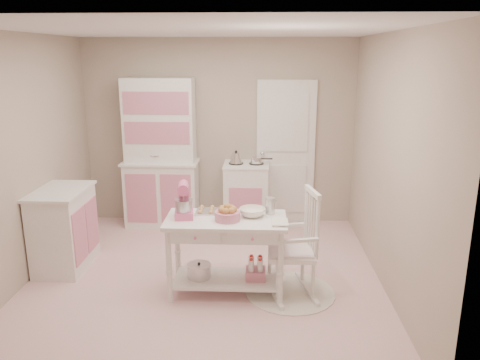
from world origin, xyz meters
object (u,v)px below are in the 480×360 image
at_px(rocking_chair, 292,243).
at_px(stand_mixer, 184,201).
at_px(hutch, 160,153).
at_px(bread_basket, 228,216).
at_px(base_cabinet, 64,229).
at_px(work_table, 226,256).
at_px(stove, 246,195).

height_order(rocking_chair, stand_mixer, stand_mixer).
height_order(hutch, bread_basket, hutch).
bearing_deg(hutch, bread_basket, -61.72).
bearing_deg(stand_mixer, hutch, 100.46).
height_order(base_cabinet, bread_basket, base_cabinet).
bearing_deg(work_table, bread_basket, -68.20).
bearing_deg(rocking_chair, base_cabinet, 155.81).
distance_m(work_table, stand_mixer, 0.71).
height_order(rocking_chair, work_table, rocking_chair).
xyz_separation_m(hutch, base_cabinet, (-0.83, -1.43, -0.58)).
bearing_deg(stand_mixer, base_cabinet, 153.42).
distance_m(rocking_chair, work_table, 0.67).
height_order(hutch, rocking_chair, hutch).
xyz_separation_m(hutch, work_table, (1.06, -1.95, -0.64)).
xyz_separation_m(base_cabinet, rocking_chair, (2.54, -0.52, 0.09)).
distance_m(stove, work_table, 1.91).
distance_m(hutch, work_table, 2.31).
height_order(base_cabinet, work_table, base_cabinet).
xyz_separation_m(rocking_chair, stand_mixer, (-1.08, 0.02, 0.42)).
xyz_separation_m(stove, stand_mixer, (-0.56, -1.88, 0.51)).
bearing_deg(hutch, stand_mixer, -71.75).
relative_size(hutch, bread_basket, 8.32).
distance_m(hutch, base_cabinet, 1.75).
bearing_deg(stove, bread_basket, -93.60).
relative_size(work_table, stand_mixer, 3.53).
distance_m(stove, base_cabinet, 2.46).
height_order(hutch, stove, hutch).
xyz_separation_m(hutch, stand_mixer, (0.64, -1.93, -0.07)).
bearing_deg(bread_basket, work_table, 111.80).
bearing_deg(base_cabinet, bread_basket, -16.62).
xyz_separation_m(hutch, stove, (1.20, -0.05, -0.58)).
relative_size(hutch, stove, 2.26).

